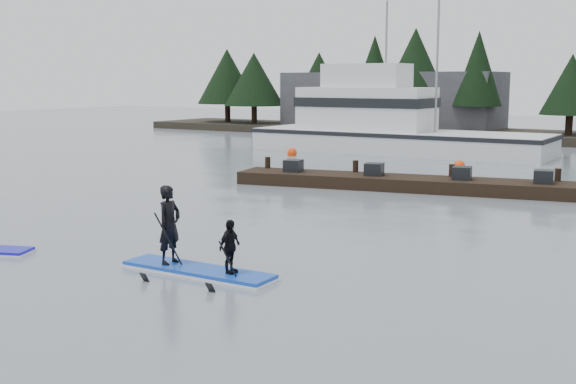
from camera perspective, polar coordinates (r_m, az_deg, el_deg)
The scene contains 9 objects.
ground at distance 16.64m, azimuth -11.20°, elevation -6.42°, with size 160.00×160.00×0.00m, color gray.
far_shore at distance 54.87m, azimuth 20.62°, elevation 4.03°, with size 70.00×8.00×0.60m, color #2D281E.
treeline at distance 54.90m, azimuth 20.60°, elevation 3.72°, with size 60.00×4.00×8.00m, color black, non-canonical shape.
waterfront_building at distance 61.03m, azimuth 8.09°, elevation 7.00°, with size 18.00×6.00×5.00m, color #4C4C51.
fishing_boat_large at distance 44.54m, azimuth 8.01°, elevation 4.14°, with size 18.01×5.17×10.10m.
floating_dock at distance 29.14m, azimuth 10.62°, elevation 0.62°, with size 15.32×2.04×0.51m, color black.
buoy_b at distance 36.55m, azimuth 13.36°, elevation 1.77°, with size 0.57×0.57×0.57m, color #FF410C.
buoy_a at distance 42.13m, azimuth 0.32°, elevation 2.91°, with size 0.57×0.57×0.57m, color #FF410C.
paddleboard_duo at distance 16.51m, azimuth -7.63°, elevation -4.23°, with size 3.78×1.21×2.42m.
Camera 1 is at (11.14, -11.58, 4.32)m, focal length 45.00 mm.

